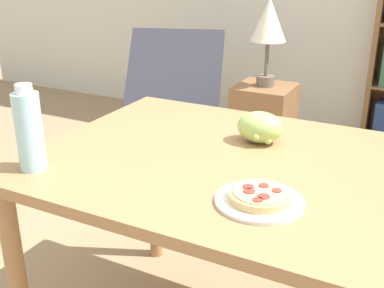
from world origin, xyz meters
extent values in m
cube|color=#A37549|center=(0.00, 0.02, 0.76)|extent=(1.30, 0.95, 0.03)
cylinder|color=#A37549|center=(-0.58, 0.44, 0.37)|extent=(0.06, 0.06, 0.74)
cylinder|color=white|center=(0.14, -0.21, 0.78)|extent=(0.23, 0.23, 0.01)
cylinder|color=#DBB26B|center=(0.14, -0.21, 0.80)|extent=(0.16, 0.16, 0.02)
cylinder|color=#EACC7A|center=(0.14, -0.21, 0.81)|extent=(0.14, 0.14, 0.00)
cylinder|color=#A83328|center=(0.15, -0.26, 0.81)|extent=(0.03, 0.03, 0.00)
cylinder|color=#A83328|center=(0.11, -0.20, 0.81)|extent=(0.03, 0.03, 0.00)
cylinder|color=#A83328|center=(0.16, -0.23, 0.81)|extent=(0.03, 0.03, 0.00)
cylinder|color=#A83328|center=(0.12, -0.22, 0.81)|extent=(0.03, 0.03, 0.00)
cylinder|color=#A83328|center=(0.14, -0.18, 0.81)|extent=(0.03, 0.03, 0.00)
cylinder|color=#A83328|center=(0.18, -0.19, 0.81)|extent=(0.03, 0.03, 0.00)
ellipsoid|color=#A8CC66|center=(-0.01, 0.20, 0.83)|extent=(0.16, 0.12, 0.11)
sphere|color=#A8CC66|center=(0.00, 0.14, 0.81)|extent=(0.02, 0.02, 0.02)
sphere|color=#A8CC66|center=(-0.01, 0.18, 0.82)|extent=(0.03, 0.03, 0.03)
sphere|color=#A8CC66|center=(0.04, 0.25, 0.82)|extent=(0.02, 0.02, 0.02)
sphere|color=#A8CC66|center=(-0.04, 0.19, 0.82)|extent=(0.02, 0.02, 0.02)
sphere|color=#A8CC66|center=(-0.02, 0.18, 0.84)|extent=(0.02, 0.02, 0.02)
sphere|color=#A8CC66|center=(0.03, 0.17, 0.80)|extent=(0.03, 0.03, 0.03)
sphere|color=#A8CC66|center=(0.05, 0.19, 0.84)|extent=(0.02, 0.02, 0.02)
sphere|color=#A8CC66|center=(-0.05, 0.25, 0.80)|extent=(0.02, 0.02, 0.02)
sphere|color=#A8CC66|center=(-0.03, 0.20, 0.84)|extent=(0.03, 0.03, 0.03)
sphere|color=#A8CC66|center=(-0.01, 0.17, 0.80)|extent=(0.02, 0.02, 0.02)
cylinder|color=#A3DBEA|center=(-0.53, -0.31, 0.89)|extent=(0.08, 0.08, 0.23)
cylinder|color=white|center=(-0.53, -0.31, 1.02)|extent=(0.05, 0.05, 0.03)
cube|color=slate|center=(-1.07, 1.40, 0.05)|extent=(0.75, 0.71, 0.10)
cube|color=#383842|center=(-1.07, 1.33, 0.36)|extent=(0.78, 0.68, 0.14)
cube|color=#383842|center=(-1.14, 1.62, 0.60)|extent=(0.76, 0.60, 0.55)
cube|color=brown|center=(0.06, 2.47, 0.69)|extent=(0.04, 0.26, 1.38)
cube|color=brown|center=(-0.42, 1.47, 0.31)|extent=(0.34, 0.34, 0.63)
cylinder|color=#665B51|center=(-0.42, 1.47, 0.66)|extent=(0.11, 0.11, 0.06)
cylinder|color=#665B51|center=(-0.42, 1.47, 0.79)|extent=(0.02, 0.02, 0.21)
cone|color=beige|center=(-0.42, 1.47, 1.02)|extent=(0.21, 0.21, 0.25)
camera|label=1|loc=(0.49, -1.25, 1.37)|focal=45.00mm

